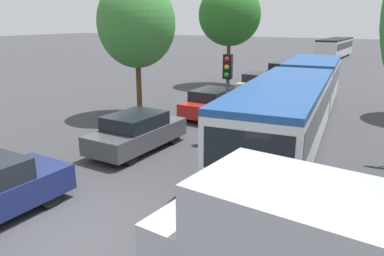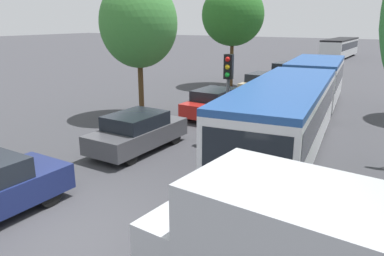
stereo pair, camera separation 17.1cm
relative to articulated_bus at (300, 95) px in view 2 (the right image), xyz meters
name	(u,v)px [view 2 (the right image)]	position (x,y,z in m)	size (l,w,h in m)	color
ground_plane	(68,234)	(-2.10, -11.25, -1.45)	(200.00, 200.00, 0.00)	#3D3D42
articulated_bus	(300,95)	(0.00, 0.00, 0.00)	(4.27, 17.04, 2.51)	silver
city_bus_rear	(340,47)	(-4.09, 34.43, -0.08)	(2.79, 11.06, 2.36)	silver
queued_car_graphite	(138,132)	(-4.24, -6.00, -0.74)	(1.81, 4.04, 1.39)	#47474C
queued_car_red	(214,103)	(-4.10, -0.14, -0.75)	(1.78, 3.97, 1.36)	#B21E19
queued_car_tan	(262,84)	(-4.06, 6.50, -0.75)	(1.79, 3.99, 1.37)	tan
queued_car_black	(287,72)	(-4.20, 12.33, -0.70)	(1.93, 4.31, 1.48)	black
queued_car_green	(311,64)	(-3.93, 18.69, -0.69)	(1.94, 4.33, 1.49)	#236638
traffic_light	(228,79)	(-1.77, -3.66, 1.05)	(0.35, 0.38, 3.40)	#56595E
tree_left_mid	(137,26)	(-7.35, -1.88, 2.89)	(3.64, 3.64, 6.51)	#51381E
tree_left_far	(233,15)	(-7.13, 8.45, 3.48)	(4.28, 4.28, 7.04)	#51381E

